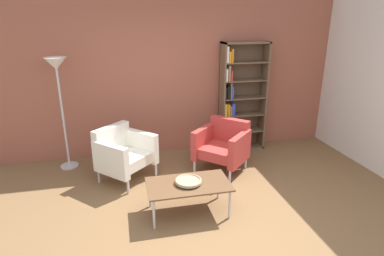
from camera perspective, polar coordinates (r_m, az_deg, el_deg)
ground_plane at (r=3.86m, az=4.36°, el=-17.49°), size 8.32×8.32×0.00m
brick_back_panel at (r=5.55m, az=-2.83°, el=10.36°), size 6.40×0.12×2.90m
bookshelf_tall at (r=5.74m, az=8.21°, el=5.13°), size 0.80×0.30×1.90m
coffee_table_low at (r=3.94m, az=-0.63°, el=-10.19°), size 1.00×0.56×0.40m
decorative_bowl at (r=3.91m, az=-0.64°, el=-9.34°), size 0.32×0.32×0.05m
armchair_by_bookshelf at (r=5.02m, az=5.50°, el=-2.96°), size 0.95×0.95×0.78m
armchair_spare_guest at (r=4.83m, az=-12.06°, el=-4.27°), size 0.95×0.95×0.78m
floor_lamp_torchiere at (r=5.19m, az=-22.68°, el=8.27°), size 0.32×0.32×1.74m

